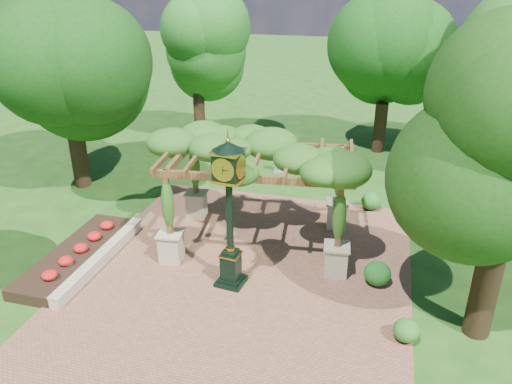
# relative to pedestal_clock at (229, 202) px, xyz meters

# --- Properties ---
(ground) EXTENTS (120.00, 120.00, 0.00)m
(ground) POSITION_rel_pedestal_clock_xyz_m (0.24, -0.50, -2.73)
(ground) COLOR #1E4714
(ground) RESTS_ON ground
(brick_plaza) EXTENTS (10.00, 12.00, 0.04)m
(brick_plaza) POSITION_rel_pedestal_clock_xyz_m (0.24, 0.50, -2.71)
(brick_plaza) COLOR brown
(brick_plaza) RESTS_ON ground
(border_wall) EXTENTS (0.35, 5.00, 0.40)m
(border_wall) POSITION_rel_pedestal_clock_xyz_m (-4.36, -0.00, -2.53)
(border_wall) COLOR #C6B793
(border_wall) RESTS_ON ground
(flower_bed) EXTENTS (1.50, 5.00, 0.36)m
(flower_bed) POSITION_rel_pedestal_clock_xyz_m (-5.26, -0.00, -2.55)
(flower_bed) COLOR red
(flower_bed) RESTS_ON ground
(pedestal_clock) EXTENTS (0.99, 0.99, 4.56)m
(pedestal_clock) POSITION_rel_pedestal_clock_xyz_m (0.00, 0.00, 0.00)
(pedestal_clock) COLOR black
(pedestal_clock) RESTS_ON brick_plaza
(pergola) EXTENTS (6.45, 4.44, 3.82)m
(pergola) POSITION_rel_pedestal_clock_xyz_m (0.18, 2.60, 0.41)
(pergola) COLOR #B8AF89
(pergola) RESTS_ON brick_plaza
(sundial) EXTENTS (0.55, 0.55, 0.92)m
(sundial) POSITION_rel_pedestal_clock_xyz_m (-0.56, 9.20, -2.32)
(sundial) COLOR gray
(sundial) RESTS_ON ground
(shrub_front) EXTENTS (0.76, 0.76, 0.60)m
(shrub_front) POSITION_rel_pedestal_clock_xyz_m (5.04, -1.25, -2.39)
(shrub_front) COLOR #27611B
(shrub_front) RESTS_ON brick_plaza
(shrub_mid) EXTENTS (1.00, 1.00, 0.72)m
(shrub_mid) POSITION_rel_pedestal_clock_xyz_m (4.22, 1.09, -2.33)
(shrub_mid) COLOR #1A5919
(shrub_mid) RESTS_ON brick_plaza
(shrub_back) EXTENTS (0.95, 0.95, 0.70)m
(shrub_back) POSITION_rel_pedestal_clock_xyz_m (3.76, 6.22, -2.34)
(shrub_back) COLOR #205E1B
(shrub_back) RESTS_ON brick_plaza
(tree_west_near) EXTENTS (5.08, 5.08, 8.56)m
(tree_west_near) POSITION_rel_pedestal_clock_xyz_m (-8.53, 5.49, 3.16)
(tree_west_near) COLOR #352215
(tree_west_near) RESTS_ON ground
(tree_west_far) EXTENTS (3.86, 3.86, 7.19)m
(tree_west_far) POSITION_rel_pedestal_clock_xyz_m (-5.66, 12.34, 2.21)
(tree_west_far) COLOR #322113
(tree_west_far) RESTS_ON ground
(tree_north) EXTENTS (4.58, 4.58, 6.49)m
(tree_north) POSITION_rel_pedestal_clock_xyz_m (3.73, 13.38, 1.74)
(tree_north) COLOR #322014
(tree_north) RESTS_ON ground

